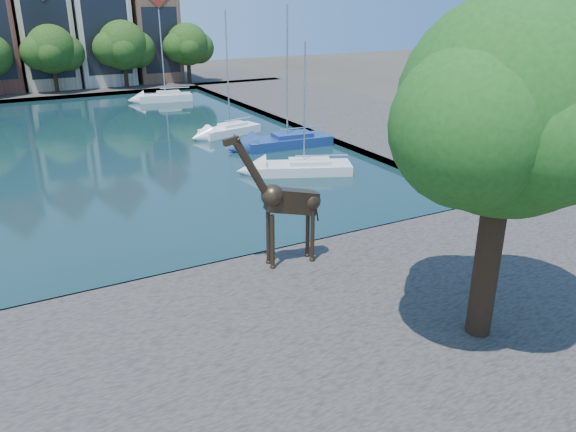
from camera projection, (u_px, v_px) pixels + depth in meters
name	position (u px, v px, depth m)	size (l,w,h in m)	color
ground	(175.00, 282.00, 22.83)	(160.00, 160.00, 0.00)	#38332B
water_basin	(78.00, 149.00, 42.50)	(38.00, 50.00, 0.08)	black
near_quay	(246.00, 371.00, 16.99)	(50.00, 14.00, 0.50)	#49443F
far_quay	(35.00, 89.00, 68.68)	(60.00, 16.00, 0.50)	#49443F
right_quay	(352.00, 116.00, 53.44)	(14.00, 52.00, 0.50)	#49443F
plane_tree	(511.00, 115.00, 16.00)	(8.32, 6.40, 10.62)	#332114
townhouse_east_inner	(42.00, 24.00, 66.82)	(5.94, 9.18, 15.79)	tan
townhouse_east_mid	(98.00, 20.00, 69.55)	(6.43, 9.18, 16.65)	beige
townhouse_east_end	(151.00, 27.00, 72.77)	(5.44, 9.18, 14.43)	brown
far_tree_mid_east	(52.00, 51.00, 63.31)	(7.02, 5.40, 7.52)	#332114
far_tree_east	(124.00, 47.00, 66.79)	(7.54, 5.80, 7.84)	#332114
far_tree_far_east	(188.00, 46.00, 70.37)	(6.76, 5.20, 7.36)	#332114
giraffe_statue	(285.00, 201.00, 22.33)	(3.89, 0.85, 5.55)	#322519
sailboat_right_a	(304.00, 166.00, 36.48)	(6.43, 4.39, 8.25)	silver
sailboat_right_b	(287.00, 139.00, 42.91)	(6.88, 2.85, 10.24)	navy
sailboat_right_c	(230.00, 128.00, 46.69)	(5.45, 2.95, 9.77)	white
sailboat_right_d	(165.00, 96.00, 61.64)	(5.91, 2.95, 9.54)	silver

